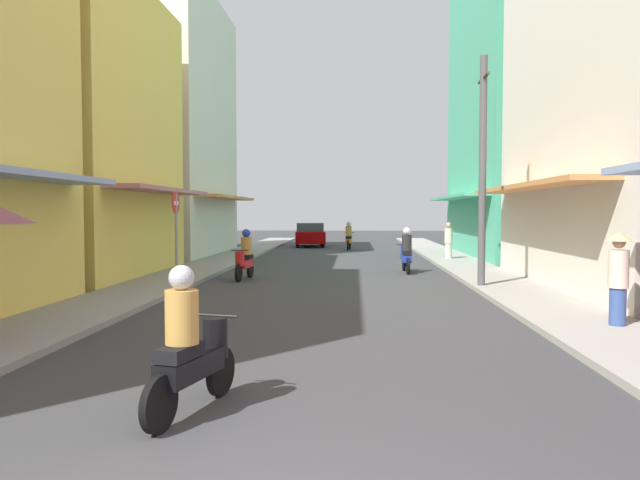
# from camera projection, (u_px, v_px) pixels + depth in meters

# --- Properties ---
(ground_plane) EXTENTS (94.66, 94.66, 0.00)m
(ground_plane) POSITION_uv_depth(u_px,v_px,m) (335.00, 273.00, 21.03)
(ground_plane) COLOR #38383A
(sidewalk_left) EXTENTS (2.05, 51.03, 0.12)m
(sidewalk_left) POSITION_uv_depth(u_px,v_px,m) (197.00, 270.00, 21.30)
(sidewalk_left) COLOR gray
(sidewalk_left) RESTS_ON ground
(sidewalk_right) EXTENTS (2.05, 51.03, 0.12)m
(sidewalk_right) POSITION_uv_depth(u_px,v_px,m) (478.00, 272.00, 20.75)
(sidewalk_right) COLOR #9E9991
(sidewalk_right) RESTS_ON ground
(building_left_mid) EXTENTS (7.05, 8.02, 9.25)m
(building_left_mid) POSITION_uv_depth(u_px,v_px,m) (55.00, 134.00, 19.34)
(building_left_mid) COLOR #EFD159
(building_left_mid) RESTS_ON ground
(building_left_far) EXTENTS (7.05, 9.69, 12.28)m
(building_left_far) POSITION_uv_depth(u_px,v_px,m) (155.00, 128.00, 29.03)
(building_left_far) COLOR silver
(building_left_far) RESTS_ON ground
(building_right_far) EXTENTS (7.05, 11.76, 17.17)m
(building_right_far) POSITION_uv_depth(u_px,v_px,m) (533.00, 72.00, 27.98)
(building_right_far) COLOR #4CB28C
(building_right_far) RESTS_ON ground
(motorbike_orange) EXTENTS (0.55, 1.81, 1.58)m
(motorbike_orange) POSITION_uv_depth(u_px,v_px,m) (349.00, 237.00, 33.78)
(motorbike_orange) COLOR black
(motorbike_orange) RESTS_ON ground
(motorbike_black) EXTENTS (0.68, 1.77, 1.58)m
(motorbike_black) POSITION_uv_depth(u_px,v_px,m) (191.00, 347.00, 6.31)
(motorbike_black) COLOR black
(motorbike_black) RESTS_ON ground
(motorbike_red) EXTENTS (0.55, 1.81, 1.58)m
(motorbike_red) POSITION_uv_depth(u_px,v_px,m) (245.00, 257.00, 18.84)
(motorbike_red) COLOR black
(motorbike_red) RESTS_ON ground
(motorbike_blue) EXTENTS (0.55, 1.81, 1.58)m
(motorbike_blue) POSITION_uv_depth(u_px,v_px,m) (406.00, 252.00, 21.03)
(motorbike_blue) COLOR black
(motorbike_blue) RESTS_ON ground
(parked_car) EXTENTS (2.13, 4.25, 1.45)m
(parked_car) POSITION_uv_depth(u_px,v_px,m) (310.00, 234.00, 36.94)
(parked_car) COLOR #8C0000
(parked_car) RESTS_ON ground
(pedestrian_far) EXTENTS (0.34, 0.34, 1.67)m
(pedestrian_far) POSITION_uv_depth(u_px,v_px,m) (449.00, 242.00, 25.89)
(pedestrian_far) COLOR beige
(pedestrian_far) RESTS_ON ground
(pedestrian_crossing) EXTENTS (0.44, 0.44, 1.77)m
(pedestrian_crossing) POSITION_uv_depth(u_px,v_px,m) (618.00, 276.00, 10.59)
(pedestrian_crossing) COLOR #334C8C
(pedestrian_crossing) RESTS_ON ground
(utility_pole) EXTENTS (0.20, 1.20, 6.31)m
(utility_pole) POSITION_uv_depth(u_px,v_px,m) (483.00, 171.00, 16.34)
(utility_pole) COLOR #4C4C4F
(utility_pole) RESTS_ON ground
(street_sign_no_entry) EXTENTS (0.07, 0.60, 2.65)m
(street_sign_no_entry) POSITION_uv_depth(u_px,v_px,m) (176.00, 227.00, 15.88)
(street_sign_no_entry) COLOR gray
(street_sign_no_entry) RESTS_ON ground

